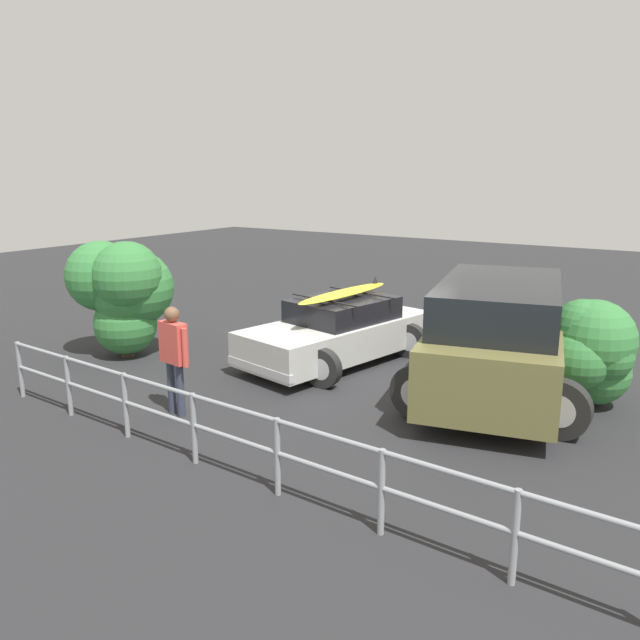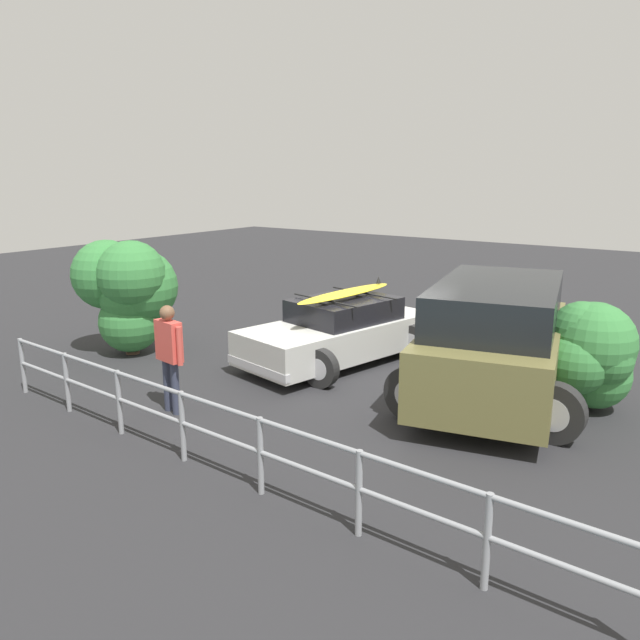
{
  "view_description": "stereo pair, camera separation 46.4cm",
  "coord_description": "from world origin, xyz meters",
  "px_view_note": "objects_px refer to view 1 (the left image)",
  "views": [
    {
      "loc": [
        -5.19,
        9.63,
        3.58
      ],
      "look_at": [
        0.76,
        0.42,
        0.95
      ],
      "focal_mm": 35.0,
      "sensor_mm": 36.0,
      "label": 1
    },
    {
      "loc": [
        -5.57,
        9.37,
        3.58
      ],
      "look_at": [
        0.76,
        0.42,
        0.95
      ],
      "focal_mm": 35.0,
      "sensor_mm": 36.0,
      "label": 2
    }
  ],
  "objects_px": {
    "bush_near_right": "(590,350)",
    "suv_car": "(497,339)",
    "person_bystander": "(174,351)",
    "sedan_car": "(338,331)",
    "bush_near_left": "(123,290)"
  },
  "relations": [
    {
      "from": "sedan_car",
      "to": "bush_near_right",
      "type": "distance_m",
      "value": 4.47
    },
    {
      "from": "suv_car",
      "to": "bush_near_left",
      "type": "relative_size",
      "value": 2.0
    },
    {
      "from": "suv_car",
      "to": "bush_near_right",
      "type": "distance_m",
      "value": 1.37
    },
    {
      "from": "bush_near_right",
      "to": "suv_car",
      "type": "bearing_deg",
      "value": 14.6
    },
    {
      "from": "suv_car",
      "to": "bush_near_right",
      "type": "xyz_separation_m",
      "value": [
        -1.32,
        -0.34,
        -0.06
      ]
    },
    {
      "from": "sedan_car",
      "to": "suv_car",
      "type": "height_order",
      "value": "suv_car"
    },
    {
      "from": "person_bystander",
      "to": "bush_near_left",
      "type": "xyz_separation_m",
      "value": [
        3.06,
        -1.68,
        0.34
      ]
    },
    {
      "from": "bush_near_right",
      "to": "sedan_car",
      "type": "bearing_deg",
      "value": 0.11
    },
    {
      "from": "sedan_car",
      "to": "suv_car",
      "type": "relative_size",
      "value": 0.91
    },
    {
      "from": "suv_car",
      "to": "bush_near_right",
      "type": "height_order",
      "value": "suv_car"
    },
    {
      "from": "suv_car",
      "to": "bush_near_left",
      "type": "distance_m",
      "value": 7.04
    },
    {
      "from": "bush_near_left",
      "to": "bush_near_right",
      "type": "relative_size",
      "value": 1.35
    },
    {
      "from": "bush_near_right",
      "to": "bush_near_left",
      "type": "bearing_deg",
      "value": 13.36
    },
    {
      "from": "suv_car",
      "to": "person_bystander",
      "type": "height_order",
      "value": "suv_car"
    },
    {
      "from": "sedan_car",
      "to": "bush_near_right",
      "type": "relative_size",
      "value": 2.47
    }
  ]
}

